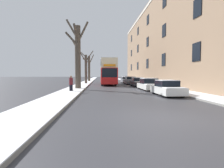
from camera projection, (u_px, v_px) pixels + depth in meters
name	position (u px, v px, depth m)	size (l,w,h in m)	color
ground_plane	(161.00, 117.00, 7.29)	(320.00, 320.00, 0.00)	#38383D
sidewalk_left	(91.00, 80.00, 59.69)	(2.43, 130.00, 0.16)	gray
sidewalk_right	(123.00, 80.00, 60.48)	(2.43, 130.00, 0.16)	gray
terrace_facade_right	(170.00, 44.00, 34.07)	(9.10, 49.03, 15.70)	#8C7056
bare_tree_left_0	(77.00, 54.00, 21.03)	(2.98, 3.75, 8.73)	#4C4238
bare_tree_left_1	(86.00, 68.00, 33.94)	(2.95, 3.66, 6.63)	#4C4238
bare_tree_left_2	(89.00, 67.00, 46.41)	(3.55, 1.86, 7.88)	#4C4238
double_decker_bus	(108.00, 71.00, 31.92)	(2.60, 11.26, 4.43)	red
parked_car_0	(167.00, 88.00, 14.98)	(1.76, 3.96, 1.34)	silver
parked_car_1	(149.00, 84.00, 20.56)	(1.89, 4.56, 1.42)	silver
parked_car_2	(138.00, 82.00, 26.70)	(1.70, 3.95, 1.43)	black
parked_car_3	(130.00, 81.00, 32.87)	(1.89, 4.39, 1.50)	#474C56
parked_car_4	(126.00, 80.00, 38.86)	(1.86, 4.30, 1.36)	slate
pedestrian_left_sidewalk	(71.00, 83.00, 17.65)	(0.37, 0.37, 1.70)	black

